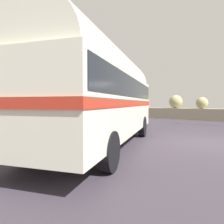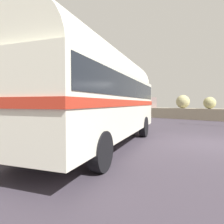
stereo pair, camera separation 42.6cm
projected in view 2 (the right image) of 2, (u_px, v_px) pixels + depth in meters
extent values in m
cube|color=#3A333E|center=(216.00, 144.00, 7.81)|extent=(32.00, 26.00, 0.02)
sphere|color=#A4A38E|center=(135.00, 102.00, 24.97)|extent=(1.26, 1.26, 1.26)
cube|color=#A68D88|center=(151.00, 103.00, 23.14)|extent=(1.62, 1.60, 1.19)
sphere|color=tan|center=(183.00, 102.00, 20.65)|extent=(1.37, 1.37, 1.37)
sphere|color=tan|center=(210.00, 103.00, 18.73)|extent=(1.11, 1.11, 1.11)
cylinder|color=black|center=(101.00, 125.00, 10.30)|extent=(0.63, 0.99, 0.96)
cylinder|color=black|center=(144.00, 127.00, 9.55)|extent=(0.63, 0.99, 0.96)
cylinder|color=black|center=(26.00, 145.00, 5.41)|extent=(0.63, 0.99, 0.96)
cylinder|color=black|center=(101.00, 151.00, 4.66)|extent=(0.63, 0.99, 0.96)
cube|color=silver|center=(101.00, 104.00, 7.43)|extent=(5.44, 8.68, 2.10)
cylinder|color=silver|center=(101.00, 76.00, 7.38)|extent=(5.13, 8.29, 2.20)
cube|color=#B5301E|center=(101.00, 103.00, 7.43)|extent=(5.52, 8.77, 0.20)
cube|color=black|center=(101.00, 89.00, 7.41)|extent=(5.35, 8.38, 0.64)
cube|color=silver|center=(130.00, 119.00, 11.48)|extent=(2.17, 1.02, 0.28)
cylinder|color=black|center=(44.00, 121.00, 12.39)|extent=(0.60, 1.00, 0.96)
cylinder|color=black|center=(75.00, 123.00, 11.57)|extent=(0.60, 1.00, 0.96)
cube|color=silver|center=(25.00, 104.00, 9.52)|extent=(5.21, 8.71, 2.10)
cylinder|color=silver|center=(24.00, 82.00, 9.47)|extent=(4.90, 8.32, 2.20)
cube|color=gold|center=(24.00, 103.00, 9.51)|extent=(5.29, 8.80, 0.20)
cube|color=black|center=(24.00, 92.00, 9.49)|extent=(5.13, 8.40, 0.64)
cube|color=silver|center=(74.00, 117.00, 13.51)|extent=(2.19, 0.95, 0.28)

